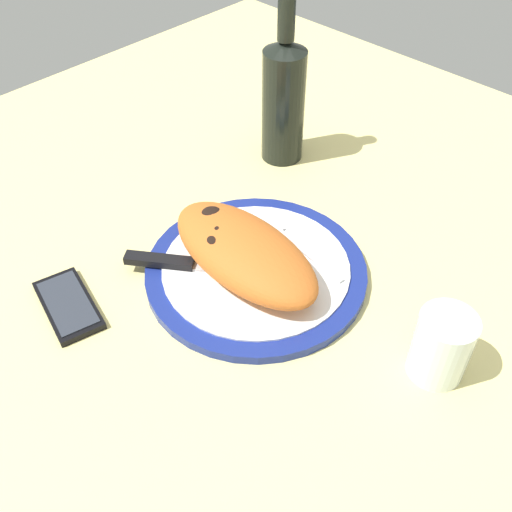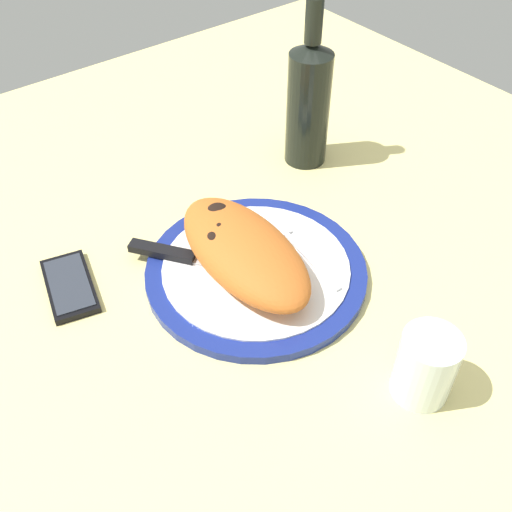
# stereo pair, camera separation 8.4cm
# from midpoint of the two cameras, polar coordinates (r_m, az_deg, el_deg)

# --- Properties ---
(ground_plane) EXTENTS (1.50, 1.50, 0.03)m
(ground_plane) POSITION_cam_midpoint_polar(r_m,az_deg,el_deg) (0.88, -2.74, -2.60)
(ground_plane) COLOR #E5D684
(plate) EXTENTS (0.32, 0.32, 0.02)m
(plate) POSITION_cam_midpoint_polar(r_m,az_deg,el_deg) (0.86, -2.79, -1.53)
(plate) COLOR navy
(plate) RESTS_ON ground_plane
(calzone) EXTENTS (0.27, 0.14, 0.06)m
(calzone) POSITION_cam_midpoint_polar(r_m,az_deg,el_deg) (0.83, -4.05, 0.26)
(calzone) COLOR #C16023
(calzone) RESTS_ON plate
(fork) EXTENTS (0.17, 0.04, 0.00)m
(fork) POSITION_cam_midpoint_polar(r_m,az_deg,el_deg) (0.89, 0.89, 1.19)
(fork) COLOR silver
(fork) RESTS_ON plate
(knife) EXTENTS (0.20, 0.15, 0.01)m
(knife) POSITION_cam_midpoint_polar(r_m,az_deg,el_deg) (0.87, -10.09, -0.83)
(knife) COLOR silver
(knife) RESTS_ON plate
(smartphone) EXTENTS (0.14, 0.09, 0.01)m
(smartphone) POSITION_cam_midpoint_polar(r_m,az_deg,el_deg) (0.88, -20.22, -4.56)
(smartphone) COLOR black
(smartphone) RESTS_ON ground_plane
(water_glass) EXTENTS (0.07, 0.07, 0.10)m
(water_glass) POSITION_cam_midpoint_polar(r_m,az_deg,el_deg) (0.75, 14.19, -8.83)
(water_glass) COLOR silver
(water_glass) RESTS_ON ground_plane
(wine_bottle) EXTENTS (0.07, 0.07, 0.29)m
(wine_bottle) POSITION_cam_midpoint_polar(r_m,az_deg,el_deg) (1.04, 0.27, 14.77)
(wine_bottle) COLOR black
(wine_bottle) RESTS_ON ground_plane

